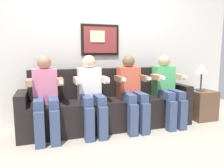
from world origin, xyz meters
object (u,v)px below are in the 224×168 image
object	(u,v)px
person_leftmost	(46,94)
person_left_center	(91,92)
person_right_center	(131,89)
couch	(108,107)
side_table_right	(201,105)
table_lamp	(202,70)
person_rightmost	(167,87)

from	to	relation	value
person_leftmost	person_left_center	size ratio (longest dim) A/B	1.00
person_leftmost	person_right_center	size ratio (longest dim) A/B	1.00
couch	person_leftmost	bearing A→B (deg)	-169.58
person_leftmost	side_table_right	world-z (taller)	person_leftmost
person_leftmost	table_lamp	xyz separation A→B (m)	(2.52, 0.05, 0.25)
person_left_center	couch	bearing A→B (deg)	28.93
table_lamp	person_rightmost	bearing A→B (deg)	-175.42
person_left_center	side_table_right	world-z (taller)	person_left_center
person_right_center	person_rightmost	size ratio (longest dim) A/B	1.00
person_left_center	side_table_right	size ratio (longest dim) A/B	2.22
person_right_center	side_table_right	size ratio (longest dim) A/B	2.22
person_leftmost	person_left_center	bearing A→B (deg)	-0.04
person_leftmost	side_table_right	bearing A→B (deg)	1.36
couch	person_left_center	distance (m)	0.46
person_leftmost	person_right_center	bearing A→B (deg)	-0.02
person_leftmost	person_right_center	distance (m)	1.22
person_leftmost	person_rightmost	size ratio (longest dim) A/B	1.00
couch	table_lamp	xyz separation A→B (m)	(1.60, -0.11, 0.55)
person_leftmost	person_left_center	world-z (taller)	same
person_right_center	person_rightmost	xyz separation A→B (m)	(0.61, 0.00, 0.00)
person_left_center	table_lamp	bearing A→B (deg)	1.65
person_left_center	person_right_center	size ratio (longest dim) A/B	1.00
couch	person_leftmost	world-z (taller)	person_leftmost
person_rightmost	table_lamp	bearing A→B (deg)	4.58
couch	side_table_right	size ratio (longest dim) A/B	5.19
couch	person_rightmost	xyz separation A→B (m)	(0.92, -0.17, 0.29)
person_left_center	table_lamp	world-z (taller)	person_left_center
person_rightmost	side_table_right	size ratio (longest dim) A/B	2.22
person_right_center	side_table_right	world-z (taller)	person_right_center
person_right_center	table_lamp	bearing A→B (deg)	2.43
couch	side_table_right	xyz separation A→B (m)	(1.65, -0.11, -0.06)
person_leftmost	table_lamp	bearing A→B (deg)	1.24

